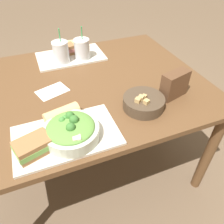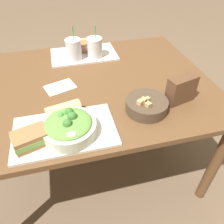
{
  "view_description": "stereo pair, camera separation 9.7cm",
  "coord_description": "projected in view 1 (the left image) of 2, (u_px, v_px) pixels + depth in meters",
  "views": [
    {
      "loc": [
        -0.23,
        -1.03,
        1.41
      ],
      "look_at": [
        0.04,
        -0.35,
        0.77
      ],
      "focal_mm": 35.0,
      "sensor_mm": 36.0,
      "label": 1
    },
    {
      "loc": [
        -0.14,
        -1.06,
        1.41
      ],
      "look_at": [
        0.04,
        -0.35,
        0.77
      ],
      "focal_mm": 35.0,
      "sensor_mm": 36.0,
      "label": 2
    }
  ],
  "objects": [
    {
      "name": "sandwich_far",
      "position": [
        65.0,
        50.0,
        1.49
      ],
      "size": [
        0.14,
        0.1,
        0.06
      ],
      "rotation": [
        0.0,
        0.0,
        0.14
      ],
      "color": "olive",
      "rests_on": "tray_far"
    },
    {
      "name": "dining_table",
      "position": [
        84.0,
        96.0,
        1.3
      ],
      "size": [
        1.38,
        1.05,
        0.72
      ],
      "color": "brown",
      "rests_on": "ground_plane"
    },
    {
      "name": "napkin_folded",
      "position": [
        52.0,
        91.0,
        1.19
      ],
      "size": [
        0.19,
        0.16,
        0.0
      ],
      "color": "white",
      "rests_on": "dining_table"
    },
    {
      "name": "baguette_near",
      "position": [
        62.0,
        114.0,
        0.98
      ],
      "size": [
        0.17,
        0.1,
        0.07
      ],
      "rotation": [
        0.0,
        0.0,
        1.79
      ],
      "color": "tan",
      "rests_on": "tray_near"
    },
    {
      "name": "tray_far",
      "position": [
        71.0,
        56.0,
        1.49
      ],
      "size": [
        0.44,
        0.27,
        0.01
      ],
      "color": "beige",
      "rests_on": "dining_table"
    },
    {
      "name": "soup_bowl",
      "position": [
        144.0,
        102.0,
        1.07
      ],
      "size": [
        0.2,
        0.2,
        0.08
      ],
      "color": "#473828",
      "rests_on": "dining_table"
    },
    {
      "name": "baguette_far",
      "position": [
        69.0,
        45.0,
        1.54
      ],
      "size": [
        0.15,
        0.08,
        0.07
      ],
      "rotation": [
        0.0,
        0.0,
        1.48
      ],
      "color": "tan",
      "rests_on": "tray_far"
    },
    {
      "name": "drink_cup_red",
      "position": [
        82.0,
        50.0,
        1.42
      ],
      "size": [
        0.1,
        0.1,
        0.21
      ],
      "color": "silver",
      "rests_on": "tray_far"
    },
    {
      "name": "tray_near",
      "position": [
        66.0,
        136.0,
        0.94
      ],
      "size": [
        0.44,
        0.27,
        0.01
      ],
      "color": "beige",
      "rests_on": "dining_table"
    },
    {
      "name": "chip_bag",
      "position": [
        175.0,
        85.0,
        1.12
      ],
      "size": [
        0.16,
        0.1,
        0.14
      ],
      "rotation": [
        0.0,
        0.0,
        0.26
      ],
      "color": "brown",
      "rests_on": "dining_table"
    },
    {
      "name": "ground_plane",
      "position": [
        91.0,
        161.0,
        1.71
      ],
      "size": [
        12.0,
        12.0,
        0.0
      ],
      "primitive_type": "plane",
      "color": "brown"
    },
    {
      "name": "sandwich_near",
      "position": [
        33.0,
        146.0,
        0.84
      ],
      "size": [
        0.16,
        0.13,
        0.06
      ],
      "rotation": [
        0.0,
        0.0,
        0.3
      ],
      "color": "olive",
      "rests_on": "tray_near"
    },
    {
      "name": "salad_bowl",
      "position": [
        71.0,
        130.0,
        0.9
      ],
      "size": [
        0.23,
        0.23,
        0.1
      ],
      "color": "beige",
      "rests_on": "tray_near"
    },
    {
      "name": "drink_cup_dark",
      "position": [
        61.0,
        53.0,
        1.38
      ],
      "size": [
        0.1,
        0.1,
        0.22
      ],
      "color": "silver",
      "rests_on": "tray_far"
    }
  ]
}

